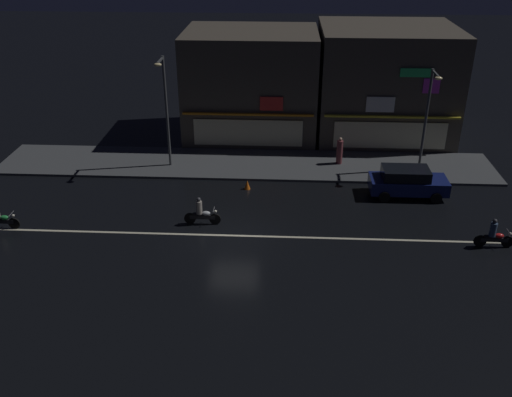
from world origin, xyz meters
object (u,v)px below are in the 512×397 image
object	(u,v)px
parked_car_near_kerb	(407,182)
motorcycle_opposite_lane	(201,213)
streetlamp_mid	(428,112)
pedestrian_on_sidewalk	(340,152)
traffic_cone	(247,185)
motorcycle_lead	(494,235)
streetlamp_west	(165,104)

from	to	relation	value
parked_car_near_kerb	motorcycle_opposite_lane	size ratio (longest dim) A/B	2.26
streetlamp_mid	parked_car_near_kerb	size ratio (longest dim) A/B	1.46
pedestrian_on_sidewalk	traffic_cone	distance (m)	6.76
parked_car_near_kerb	traffic_cone	size ratio (longest dim) A/B	7.82
motorcycle_lead	streetlamp_mid	bearing A→B (deg)	-78.47
pedestrian_on_sidewalk	motorcycle_lead	size ratio (longest dim) A/B	0.92
streetlamp_west	motorcycle_lead	world-z (taller)	streetlamp_west
streetlamp_mid	parked_car_near_kerb	bearing A→B (deg)	-113.89
motorcycle_lead	traffic_cone	world-z (taller)	motorcycle_lead
streetlamp_west	motorcycle_opposite_lane	xyz separation A→B (m)	(2.98, -6.95, -3.57)
streetlamp_mid	traffic_cone	xyz separation A→B (m)	(-10.50, -2.85, -3.62)
pedestrian_on_sidewalk	traffic_cone	bearing A→B (deg)	79.14
pedestrian_on_sidewalk	streetlamp_mid	bearing A→B (deg)	-144.80
parked_car_near_kerb	motorcycle_opposite_lane	xyz separation A→B (m)	(-11.16, -3.86, -0.24)
traffic_cone	motorcycle_lead	bearing A→B (deg)	-25.14
pedestrian_on_sidewalk	motorcycle_opposite_lane	world-z (taller)	pedestrian_on_sidewalk
streetlamp_mid	motorcycle_opposite_lane	bearing A→B (deg)	-150.66
streetlamp_mid	motorcycle_lead	distance (m)	9.32
motorcycle_lead	traffic_cone	xyz separation A→B (m)	(-12.19, 5.72, -0.36)
pedestrian_on_sidewalk	parked_car_near_kerb	world-z (taller)	pedestrian_on_sidewalk
streetlamp_west	traffic_cone	size ratio (longest dim) A/B	12.47
streetlamp_west	motorcycle_lead	bearing A→B (deg)	-26.08
streetlamp_west	parked_car_near_kerb	xyz separation A→B (m)	(14.14, -3.08, -3.33)
streetlamp_west	traffic_cone	bearing A→B (deg)	-28.27
streetlamp_west	traffic_cone	xyz separation A→B (m)	(5.06, -2.72, -3.93)
motorcycle_lead	parked_car_near_kerb	bearing A→B (deg)	-59.48
streetlamp_mid	motorcycle_lead	xyz separation A→B (m)	(1.69, -8.57, -3.26)
streetlamp_mid	parked_car_near_kerb	distance (m)	4.63
streetlamp_mid	traffic_cone	distance (m)	11.46
streetlamp_mid	traffic_cone	bearing A→B (deg)	-164.83
streetlamp_west	pedestrian_on_sidewalk	size ratio (longest dim) A/B	3.93
streetlamp_mid	motorcycle_lead	bearing A→B (deg)	-78.82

